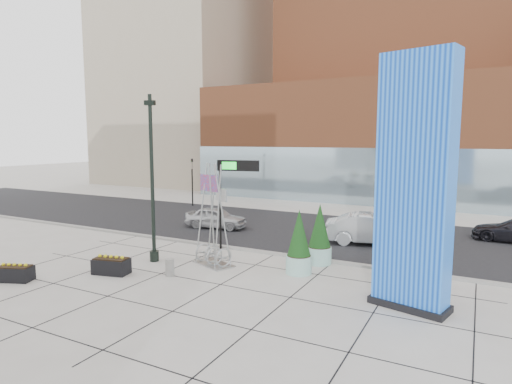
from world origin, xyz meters
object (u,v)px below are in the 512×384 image
at_px(public_art_sculpture, 213,238).
at_px(car_white_west, 216,218).
at_px(concrete_bollard, 170,267).
at_px(car_silver_mid, 373,229).
at_px(overhead_street_sign, 233,173).
at_px(blue_pylon, 414,188).
at_px(lamp_post, 153,195).

relative_size(public_art_sculpture, car_white_west, 1.18).
bearing_deg(concrete_bollard, car_silver_mid, 56.16).
bearing_deg(car_silver_mid, public_art_sculpture, 127.63).
relative_size(concrete_bollard, car_white_west, 0.18).
bearing_deg(car_white_west, overhead_street_sign, -145.63).
relative_size(blue_pylon, lamp_post, 1.10).
xyz_separation_m(concrete_bollard, car_silver_mid, (6.36, 9.48, 0.47)).
xyz_separation_m(lamp_post, car_white_west, (-1.55, 7.73, -2.50)).
bearing_deg(overhead_street_sign, public_art_sculpture, -91.59).
height_order(lamp_post, concrete_bollard, lamp_post).
height_order(concrete_bollard, car_white_west, car_white_west).
distance_m(car_white_west, car_silver_mid, 9.97).
height_order(overhead_street_sign, car_silver_mid, overhead_street_sign).
height_order(lamp_post, car_silver_mid, lamp_post).
distance_m(blue_pylon, car_white_west, 15.74).
bearing_deg(car_silver_mid, concrete_bollard, 131.62).
bearing_deg(public_art_sculpture, blue_pylon, 14.98).
bearing_deg(concrete_bollard, lamp_post, 145.85).
height_order(public_art_sculpture, car_silver_mid, public_art_sculpture).
bearing_deg(public_art_sculpture, overhead_street_sign, 122.71).
distance_m(blue_pylon, car_silver_mid, 9.55).
bearing_deg(concrete_bollard, blue_pylon, 6.53).
xyz_separation_m(public_art_sculpture, car_silver_mid, (5.62, 7.24, -0.40)).
bearing_deg(lamp_post, blue_pylon, -1.52).
distance_m(blue_pylon, lamp_post, 11.58).
height_order(blue_pylon, car_white_west, blue_pylon).
relative_size(blue_pylon, public_art_sculpture, 1.82).
height_order(blue_pylon, overhead_street_sign, blue_pylon).
bearing_deg(blue_pylon, concrete_bollard, -159.09).
height_order(public_art_sculpture, car_white_west, public_art_sculpture).
bearing_deg(car_white_west, public_art_sculpture, -155.51).
xyz_separation_m(blue_pylon, public_art_sculpture, (-8.75, 1.15, -2.90)).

